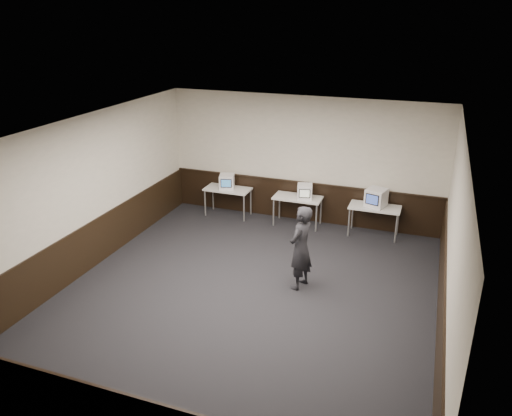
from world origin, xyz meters
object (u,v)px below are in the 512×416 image
at_px(desk_center, 298,200).
at_px(emac_right, 376,198).
at_px(desk_left, 228,191).
at_px(person, 301,248).
at_px(desk_right, 375,209).
at_px(emac_left, 227,182).
at_px(emac_center, 305,192).

relative_size(desk_center, emac_right, 2.14).
height_order(desk_left, person, person).
height_order(desk_center, desk_right, same).
bearing_deg(emac_left, desk_center, -17.06).
relative_size(desk_center, emac_center, 2.63).
xyz_separation_m(desk_right, emac_left, (-3.81, -0.01, 0.26)).
relative_size(emac_left, emac_center, 1.08).
bearing_deg(desk_left, emac_left, -140.55).
xyz_separation_m(desk_left, desk_right, (3.80, 0.00, 0.00)).
height_order(desk_left, desk_right, same).
relative_size(emac_center, emac_right, 0.81).
relative_size(desk_center, person, 0.71).
xyz_separation_m(desk_right, emac_right, (0.01, 0.02, 0.29)).
bearing_deg(emac_right, emac_center, -161.02).
bearing_deg(person, emac_center, -151.27).
distance_m(desk_left, emac_left, 0.26).
bearing_deg(emac_center, desk_right, -12.07).
distance_m(emac_left, person, 4.04).
bearing_deg(emac_left, person, -63.82).
bearing_deg(person, emac_right, 176.12).
height_order(desk_left, desk_center, same).
height_order(desk_right, emac_center, emac_center).
bearing_deg(emac_center, emac_left, 165.47).
distance_m(desk_center, emac_left, 1.93).
distance_m(desk_left, desk_center, 1.90).
bearing_deg(emac_center, desk_left, 165.16).
bearing_deg(desk_right, person, -109.33).
xyz_separation_m(emac_center, emac_right, (1.72, 0.07, 0.04)).
bearing_deg(desk_center, desk_right, 0.00).
distance_m(desk_left, person, 4.04).
bearing_deg(person, emac_left, -121.02).
bearing_deg(desk_center, emac_left, -179.67).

